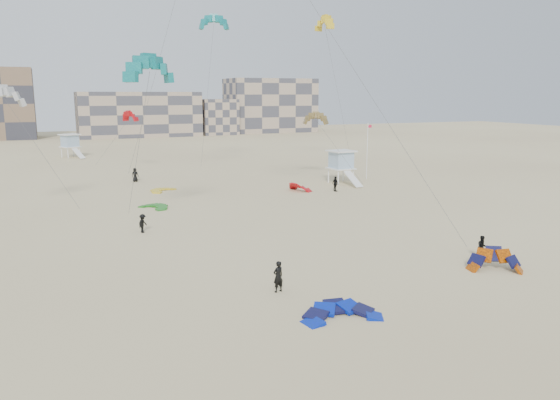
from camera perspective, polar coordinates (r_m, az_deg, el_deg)
name	(u,v)px	position (r m, az deg, el deg)	size (l,w,h in m)	color
ground	(331,304)	(30.58, 5.32, -10.76)	(320.00, 320.00, 0.00)	beige
kite_ground_blue	(341,317)	(28.95, 6.40, -12.07)	(3.84, 3.95, 0.99)	#0013CC
kite_ground_orange	(495,270)	(38.57, 21.51, -6.85)	(3.41, 2.59, 2.28)	#F16200
kite_ground_green	(154,208)	(56.64, -12.98, -0.82)	(3.07, 3.25, 0.53)	#237923
kite_ground_red_far	(299,191)	(65.20, 2.04, 0.98)	(2.97, 2.77, 1.53)	red
kite_ground_yellow	(162,191)	(66.37, -12.19, 0.92)	(3.16, 3.32, 0.40)	yellow
kitesurfer_main	(278,277)	(31.90, -0.20, -8.00)	(0.68, 0.44, 1.86)	black
kitesurfer_b	(482,247)	(40.61, 20.39, -4.67)	(0.81, 0.63, 1.66)	black
kitesurfer_c	(143,223)	(46.68, -14.15, -2.39)	(1.01, 0.58, 1.57)	black
kitesurfer_d	(335,184)	(64.84, 5.81, 1.68)	(1.06, 0.44, 1.81)	black
kitesurfer_e	(135,175)	(74.30, -14.91, 2.56)	(0.89, 0.58, 1.82)	black
kitesurfer_f	(344,159)	(91.10, 6.75, 4.28)	(1.52, 0.48, 1.64)	black
kite_fly_teal_a	(150,72)	(46.76, -13.46, 12.92)	(5.52, 5.40, 13.43)	#158C80
kite_fly_grey	(4,98)	(56.56, -26.86, 9.45)	(8.21, 6.71, 11.45)	silver
kite_fly_olive	(316,120)	(74.03, 3.75, 8.39)	(4.47, 14.17, 8.38)	brown
kite_fly_yellow	(324,24)	(87.90, 4.66, 17.82)	(6.78, 4.29, 22.08)	yellow
kite_fly_teal_b	(214,24)	(85.29, -6.93, 17.83)	(6.14, 6.38, 22.15)	#158C80
kite_fly_red	(130,117)	(85.17, -15.39, 8.36)	(7.27, 3.98, 8.19)	red
lifeguard_tower_near	(341,167)	(70.78, 6.40, 3.44)	(3.23, 5.93, 4.27)	white
lifeguard_tower_far	(70,146)	(106.78, -21.07, 5.30)	(4.02, 6.36, 4.25)	white
flagpole	(367,150)	(74.79, 9.11, 5.22)	(0.62, 0.09, 7.59)	white
condo_mid	(138,114)	(156.80, -14.58, 8.68)	(32.00, 16.00, 12.00)	tan
condo_east	(270,105)	(169.37, -1.03, 9.85)	(26.00, 14.00, 16.00)	tan
condo_fill_right	(218,117)	(159.71, -6.55, 8.63)	(10.00, 10.00, 10.00)	tan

